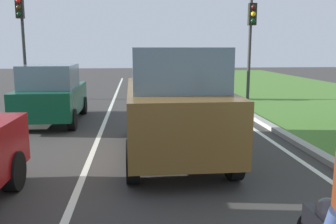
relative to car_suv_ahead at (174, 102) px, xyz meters
The scene contains 8 objects.
ground_plane 4.58m from the car_suv_ahead, 103.81° to the left, with size 60.00×60.00×0.00m, color #383533.
lane_line_center 4.79m from the car_suv_ahead, 112.22° to the left, with size 0.12×32.00×0.01m, color silver.
lane_line_right_edge 5.13m from the car_suv_ahead, 59.42° to the left, with size 0.12×32.00×0.01m, color silver.
curb_right 5.38m from the car_suv_ahead, 54.73° to the left, with size 0.24×48.00×0.12m, color #9E9B93.
car_suv_ahead is the anchor object (origin of this frame).
car_hatchback_far 5.13m from the car_suv_ahead, 130.85° to the left, with size 1.78×3.72×1.78m.
traffic_light_near_right 9.08m from the car_suv_ahead, 62.26° to the left, with size 0.32×0.50×4.40m.
traffic_light_overhead_left 11.04m from the car_suv_ahead, 121.62° to the left, with size 0.32×0.50×4.76m.
Camera 1 is at (0.26, 2.32, 2.27)m, focal length 38.53 mm.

